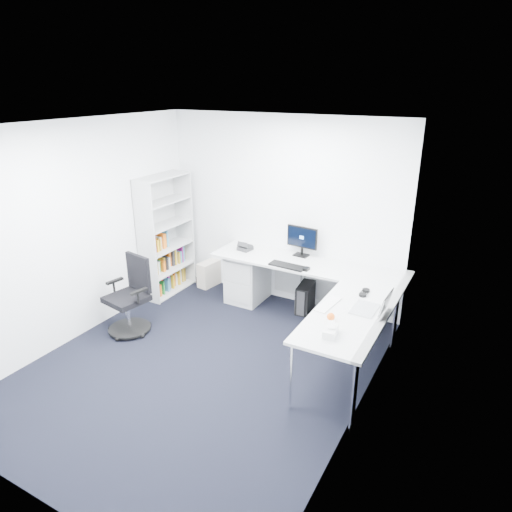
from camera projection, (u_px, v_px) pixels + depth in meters
The scene contains 22 objects.
ground at pixel (201, 366), 5.29m from camera, with size 4.20×4.20×0.00m, color black.
ceiling at pixel (189, 126), 4.32m from camera, with size 4.20×4.20×0.00m, color white.
wall_back at pixel (282, 212), 6.53m from camera, with size 3.60×0.02×2.70m, color white.
wall_front at pixel (13, 356), 3.09m from camera, with size 3.60×0.02×2.70m, color white.
wall_left at pixel (77, 233), 5.62m from camera, with size 0.02×4.20×2.70m, color white.
wall_right at pixel (363, 294), 4.00m from camera, with size 0.02×4.20×2.70m, color white.
l_desk at pixel (295, 299), 6.05m from camera, with size 2.70×1.51×0.79m, color silver, non-canonical shape.
drawer_pedestal at pixel (248, 276), 6.81m from camera, with size 0.49×0.61×0.75m, color silver.
bookshelf at pixel (166, 236), 6.88m from camera, with size 0.36×0.92×1.83m, color #B6B8B8, non-canonical shape.
task_chair at pixel (126, 297), 5.86m from camera, with size 0.57×0.57×1.02m, color black, non-canonical shape.
black_pc_tower at pixel (305, 298), 6.52m from camera, with size 0.18×0.42×0.41m, color black.
beige_pc_tower at pixel (210, 273), 7.35m from camera, with size 0.19×0.42×0.40m, color beige.
power_strip at pixel (342, 319), 6.30m from camera, with size 0.37×0.06×0.04m, color silver.
monitor at pixel (302, 241), 6.37m from camera, with size 0.46×0.15×0.44m, color black, non-canonical shape.
black_keyboard at pixel (287, 266), 6.06m from camera, with size 0.50×0.18×0.02m, color black.
mouse at pixel (306, 269), 5.95m from camera, with size 0.06×0.11×0.03m, color black.
desk_phone at pixel (245, 246), 6.64m from camera, with size 0.18×0.18×0.13m, color #2B2B2D, non-canonical shape.
laptop at pixel (365, 299), 4.88m from camera, with size 0.36×0.35×0.26m, color #BABDC1, non-canonical shape.
white_keyboard at pixel (328, 304), 5.03m from camera, with size 0.13×0.44×0.01m, color silver.
headphones at pixel (364, 292), 5.28m from camera, with size 0.13×0.21×0.05m, color black, non-canonical shape.
orange_fruit at pixel (331, 317), 4.69m from camera, with size 0.08×0.08×0.08m, color orange.
tissue_box at pixel (331, 331), 4.42m from camera, with size 0.12×0.22×0.08m, color silver.
Camera 1 is at (2.72, -3.62, 3.09)m, focal length 32.00 mm.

